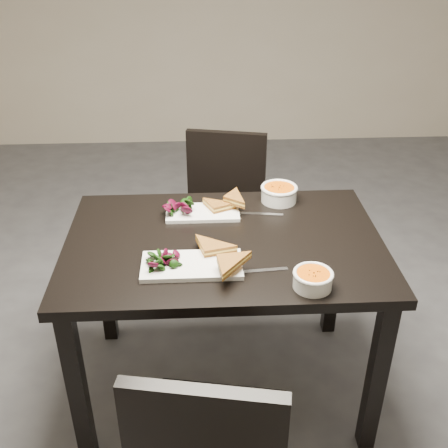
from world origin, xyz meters
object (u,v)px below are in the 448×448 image
at_px(soup_bowl_far, 279,193).
at_px(soup_bowl_near, 313,279).
at_px(plate_near, 192,265).
at_px(plate_far, 203,213).
at_px(table, 224,262).
at_px(chair_far, 223,205).

bearing_deg(soup_bowl_far, soup_bowl_near, -87.66).
bearing_deg(plate_near, soup_bowl_far, 52.51).
bearing_deg(plate_far, soup_bowl_near, -55.65).
bearing_deg(plate_far, soup_bowl_far, 17.31).
distance_m(table, soup_bowl_near, 0.44).
distance_m(plate_near, soup_bowl_near, 0.42).
bearing_deg(soup_bowl_near, plate_near, 161.38).
height_order(plate_far, soup_bowl_far, soup_bowl_far).
bearing_deg(table, soup_bowl_near, -48.35).
height_order(soup_bowl_near, plate_far, soup_bowl_near).
distance_m(chair_far, plate_near, 1.01).
distance_m(plate_near, plate_far, 0.38).
relative_size(plate_near, soup_bowl_near, 2.62).
xyz_separation_m(soup_bowl_near, plate_far, (-0.35, 0.52, -0.03)).
bearing_deg(soup_bowl_near, soup_bowl_far, 92.34).
relative_size(table, chair_far, 1.41).
xyz_separation_m(table, soup_bowl_near, (0.28, -0.31, 0.13)).
relative_size(soup_bowl_near, plate_far, 0.45).
height_order(table, plate_near, plate_near).
xyz_separation_m(plate_near, plate_far, (0.04, 0.38, -0.00)).
distance_m(table, plate_far, 0.24).
relative_size(table, soup_bowl_near, 8.98).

